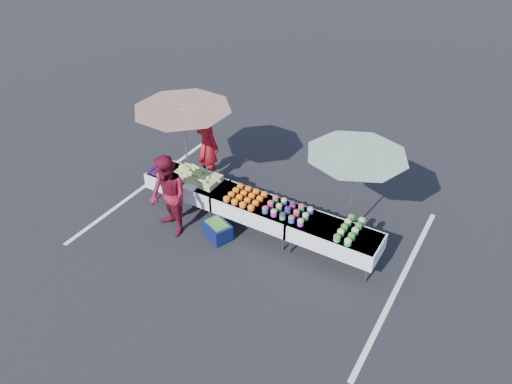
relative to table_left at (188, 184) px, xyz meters
The scene contains 17 objects.
ground 1.89m from the table_left, ahead, with size 80.00×80.00×0.00m, color black.
stripe_left 1.52m from the table_left, behind, with size 0.10×5.00×0.00m, color silver.
stripe_right 5.03m from the table_left, ahead, with size 0.10×5.00×0.00m, color silver.
table_left is the anchor object (origin of this frame).
table_center 1.80m from the table_left, ahead, with size 1.86×0.81×0.75m.
table_right 3.60m from the table_left, ahead, with size 1.86×0.81×0.75m.
berry_punnets 0.74m from the table_left, behind, with size 0.40×0.54×0.08m.
corn_pile 0.35m from the table_left, ahead, with size 1.16×0.57×0.26m.
plastic_bags 0.47m from the table_left, 45.00° to the right, with size 0.30×0.25×0.05m, color white.
carrot_bowls 1.57m from the table_left, ahead, with size 0.75×0.69×0.11m.
potato_cups 2.56m from the table_left, ahead, with size 0.94×0.58×0.16m.
bean_baskets 3.87m from the table_left, ahead, with size 0.36×0.86×0.15m.
vendor 1.24m from the table_left, 102.68° to the left, with size 0.68×0.45×1.86m, color #B51420.
customer 1.07m from the table_left, 74.83° to the right, with size 0.90×0.70×1.85m, color maroon.
umbrella_left 1.53m from the table_left, 125.75° to the left, with size 2.81×2.81×2.24m.
umbrella_right 3.88m from the table_left, 12.61° to the left, with size 2.09×2.09×2.06m.
storage_bin 1.44m from the table_left, 27.86° to the right, with size 0.70×0.61×0.38m.
Camera 1 is at (4.30, -7.23, 6.97)m, focal length 35.00 mm.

